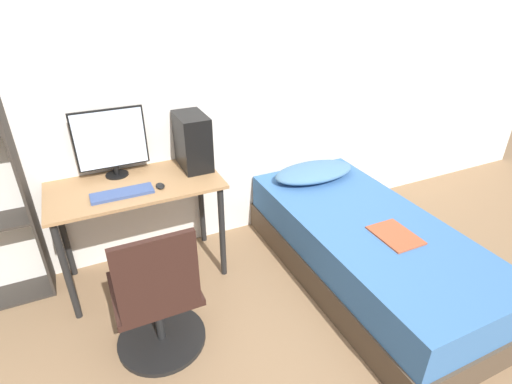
% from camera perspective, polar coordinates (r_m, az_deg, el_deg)
% --- Properties ---
extents(wall_back, '(8.00, 0.05, 2.50)m').
position_cam_1_polar(wall_back, '(2.98, -11.92, 13.34)').
color(wall_back, silver).
rests_on(wall_back, ground_plane).
extents(desk, '(1.14, 0.58, 0.77)m').
position_cam_1_polar(desk, '(2.86, -16.58, -1.06)').
color(desk, '#997047').
rests_on(desk, ground_plane).
extents(office_chair, '(0.54, 0.54, 0.91)m').
position_cam_1_polar(office_chair, '(2.44, -13.81, -15.46)').
color(office_chair, black).
rests_on(office_chair, ground_plane).
extents(bed, '(0.94, 2.01, 0.49)m').
position_cam_1_polar(bed, '(3.04, 15.47, -8.04)').
color(bed, '#4C3D2D').
rests_on(bed, ground_plane).
extents(pillow, '(0.71, 0.36, 0.11)m').
position_cam_1_polar(pillow, '(3.39, 8.28, 2.84)').
color(pillow, teal).
rests_on(pillow, bed).
extents(magazine, '(0.24, 0.32, 0.01)m').
position_cam_1_polar(magazine, '(2.80, 19.28, -5.85)').
color(magazine, '#B24C2D').
rests_on(magazine, bed).
extents(monitor, '(0.47, 0.16, 0.48)m').
position_cam_1_polar(monitor, '(2.87, -20.03, 6.82)').
color(monitor, black).
rests_on(monitor, desk).
extents(keyboard, '(0.39, 0.13, 0.02)m').
position_cam_1_polar(keyboard, '(2.69, -18.57, -0.19)').
color(keyboard, '#33477A').
rests_on(keyboard, desk).
extents(pc_tower, '(0.20, 0.33, 0.39)m').
position_cam_1_polar(pc_tower, '(2.89, -9.05, 7.17)').
color(pc_tower, black).
rests_on(pc_tower, desk).
extents(mouse, '(0.06, 0.09, 0.02)m').
position_cam_1_polar(mouse, '(2.71, -13.52, 0.86)').
color(mouse, black).
rests_on(mouse, desk).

